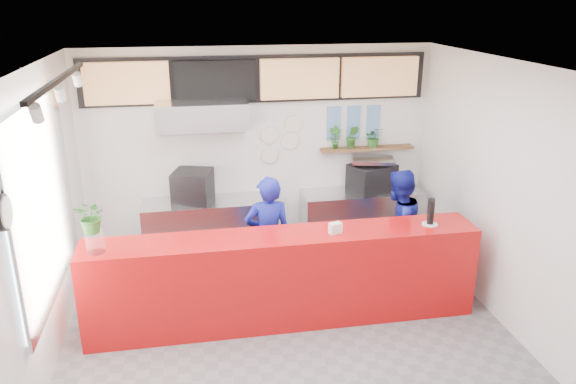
# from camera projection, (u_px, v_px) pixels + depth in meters

# --- Properties ---
(floor) EXTENTS (5.00, 5.00, 0.00)m
(floor) POSITION_uv_depth(u_px,v_px,m) (290.00, 338.00, 6.31)
(floor) COLOR slate
(floor) RESTS_ON ground
(ceiling) EXTENTS (5.00, 5.00, 0.00)m
(ceiling) POSITION_uv_depth(u_px,v_px,m) (291.00, 68.00, 5.31)
(ceiling) COLOR silver
(wall_back) EXTENTS (5.00, 0.00, 5.00)m
(wall_back) POSITION_uv_depth(u_px,v_px,m) (259.00, 152.00, 8.13)
(wall_back) COLOR white
(wall_back) RESTS_ON ground
(wall_left) EXTENTS (0.00, 5.00, 5.00)m
(wall_left) POSITION_uv_depth(u_px,v_px,m) (35.00, 232.00, 5.39)
(wall_left) COLOR white
(wall_left) RESTS_ON ground
(wall_right) EXTENTS (0.00, 5.00, 5.00)m
(wall_right) POSITION_uv_depth(u_px,v_px,m) (512.00, 200.00, 6.23)
(wall_right) COLOR white
(wall_right) RESTS_ON ground
(service_counter) EXTENTS (4.50, 0.60, 1.10)m
(service_counter) POSITION_uv_depth(u_px,v_px,m) (284.00, 278.00, 6.50)
(service_counter) COLOR #B30C0D
(service_counter) RESTS_ON ground
(cream_band) EXTENTS (5.00, 0.02, 0.80)m
(cream_band) POSITION_uv_depth(u_px,v_px,m) (258.00, 75.00, 7.75)
(cream_band) COLOR beige
(cream_band) RESTS_ON wall_back
(prep_bench) EXTENTS (1.80, 0.60, 0.90)m
(prep_bench) POSITION_uv_depth(u_px,v_px,m) (208.00, 230.00, 8.06)
(prep_bench) COLOR #B2B5BA
(prep_bench) RESTS_ON ground
(panini_oven) EXTENTS (0.62, 0.62, 0.45)m
(panini_oven) POSITION_uv_depth(u_px,v_px,m) (193.00, 187.00, 7.81)
(panini_oven) COLOR black
(panini_oven) RESTS_ON prep_bench
(extraction_hood) EXTENTS (1.20, 0.70, 0.35)m
(extraction_hood) POSITION_uv_depth(u_px,v_px,m) (202.00, 114.00, 7.45)
(extraction_hood) COLOR #B2B5BA
(extraction_hood) RESTS_ON ceiling
(hood_lip) EXTENTS (1.20, 0.69, 0.31)m
(hood_lip) POSITION_uv_depth(u_px,v_px,m) (203.00, 129.00, 7.52)
(hood_lip) COLOR #B2B5BA
(hood_lip) RESTS_ON ceiling
(right_bench) EXTENTS (1.80, 0.60, 0.90)m
(right_bench) POSITION_uv_depth(u_px,v_px,m) (361.00, 219.00, 8.45)
(right_bench) COLOR #B2B5BA
(right_bench) RESTS_ON ground
(espresso_machine) EXTENTS (0.75, 0.65, 0.41)m
(espresso_machine) POSITION_uv_depth(u_px,v_px,m) (372.00, 178.00, 8.26)
(espresso_machine) COLOR black
(espresso_machine) RESTS_ON right_bench
(espresso_tray) EXTENTS (0.68, 0.55, 0.06)m
(espresso_tray) POSITION_uv_depth(u_px,v_px,m) (373.00, 160.00, 8.16)
(espresso_tray) COLOR #ABADB2
(espresso_tray) RESTS_ON espresso_machine
(herb_shelf) EXTENTS (1.40, 0.18, 0.04)m
(herb_shelf) POSITION_uv_depth(u_px,v_px,m) (367.00, 148.00, 8.30)
(herb_shelf) COLOR brown
(herb_shelf) RESTS_ON wall_back
(menu_board_far_left) EXTENTS (1.10, 0.10, 0.55)m
(menu_board_far_left) POSITION_uv_depth(u_px,v_px,m) (127.00, 83.00, 7.37)
(menu_board_far_left) COLOR tan
(menu_board_far_left) RESTS_ON wall_back
(menu_board_mid_left) EXTENTS (1.10, 0.10, 0.55)m
(menu_board_mid_left) POSITION_uv_depth(u_px,v_px,m) (215.00, 81.00, 7.57)
(menu_board_mid_left) COLOR black
(menu_board_mid_left) RESTS_ON wall_back
(menu_board_mid_right) EXTENTS (1.10, 0.10, 0.55)m
(menu_board_mid_right) POSITION_uv_depth(u_px,v_px,m) (300.00, 79.00, 7.76)
(menu_board_mid_right) COLOR tan
(menu_board_mid_right) RESTS_ON wall_back
(menu_board_far_right) EXTENTS (1.10, 0.10, 0.55)m
(menu_board_far_right) POSITION_uv_depth(u_px,v_px,m) (380.00, 77.00, 7.96)
(menu_board_far_right) COLOR tan
(menu_board_far_right) RESTS_ON wall_back
(soffit) EXTENTS (4.80, 0.04, 0.65)m
(soffit) POSITION_uv_depth(u_px,v_px,m) (258.00, 79.00, 7.74)
(soffit) COLOR black
(soffit) RESTS_ON wall_back
(window_pane) EXTENTS (0.04, 2.20, 1.90)m
(window_pane) POSITION_uv_depth(u_px,v_px,m) (42.00, 202.00, 5.60)
(window_pane) COLOR silver
(window_pane) RESTS_ON wall_left
(window_frame) EXTENTS (0.03, 2.30, 2.00)m
(window_frame) POSITION_uv_depth(u_px,v_px,m) (45.00, 201.00, 5.61)
(window_frame) COLOR #B2B5BA
(window_frame) RESTS_ON wall_left
(wall_clock_rim) EXTENTS (0.05, 0.30, 0.30)m
(wall_clock_rim) POSITION_uv_depth(u_px,v_px,m) (2.00, 212.00, 4.37)
(wall_clock_rim) COLOR black
(wall_clock_rim) RESTS_ON wall_left
(wall_clock_face) EXTENTS (0.02, 0.26, 0.26)m
(wall_clock_face) POSITION_uv_depth(u_px,v_px,m) (6.00, 212.00, 4.38)
(wall_clock_face) COLOR white
(wall_clock_face) RESTS_ON wall_left
(track_rail) EXTENTS (0.05, 2.40, 0.04)m
(track_rail) POSITION_uv_depth(u_px,v_px,m) (58.00, 80.00, 4.97)
(track_rail) COLOR black
(track_rail) RESTS_ON ceiling
(dec_plate_a) EXTENTS (0.24, 0.03, 0.24)m
(dec_plate_a) POSITION_uv_depth(u_px,v_px,m) (269.00, 135.00, 8.04)
(dec_plate_a) COLOR silver
(dec_plate_a) RESTS_ON wall_back
(dec_plate_b) EXTENTS (0.24, 0.03, 0.24)m
(dec_plate_b) POSITION_uv_depth(u_px,v_px,m) (290.00, 141.00, 8.12)
(dec_plate_b) COLOR silver
(dec_plate_b) RESTS_ON wall_back
(dec_plate_c) EXTENTS (0.24, 0.03, 0.24)m
(dec_plate_c) POSITION_uv_depth(u_px,v_px,m) (270.00, 155.00, 8.14)
(dec_plate_c) COLOR silver
(dec_plate_c) RESTS_ON wall_back
(dec_plate_d) EXTENTS (0.24, 0.03, 0.24)m
(dec_plate_d) POSITION_uv_depth(u_px,v_px,m) (293.00, 124.00, 8.05)
(dec_plate_d) COLOR silver
(dec_plate_d) RESTS_ON wall_back
(photo_frame_a) EXTENTS (0.20, 0.02, 0.25)m
(photo_frame_a) POSITION_uv_depth(u_px,v_px,m) (334.00, 115.00, 8.13)
(photo_frame_a) COLOR #598CBF
(photo_frame_a) RESTS_ON wall_back
(photo_frame_b) EXTENTS (0.20, 0.02, 0.25)m
(photo_frame_b) POSITION_uv_depth(u_px,v_px,m) (354.00, 114.00, 8.18)
(photo_frame_b) COLOR #598CBF
(photo_frame_b) RESTS_ON wall_back
(photo_frame_c) EXTENTS (0.20, 0.02, 0.25)m
(photo_frame_c) POSITION_uv_depth(u_px,v_px,m) (373.00, 114.00, 8.23)
(photo_frame_c) COLOR #598CBF
(photo_frame_c) RESTS_ON wall_back
(photo_frame_d) EXTENTS (0.20, 0.02, 0.25)m
(photo_frame_d) POSITION_uv_depth(u_px,v_px,m) (333.00, 132.00, 8.21)
(photo_frame_d) COLOR #598CBF
(photo_frame_d) RESTS_ON wall_back
(photo_frame_e) EXTENTS (0.20, 0.02, 0.25)m
(photo_frame_e) POSITION_uv_depth(u_px,v_px,m) (353.00, 131.00, 8.26)
(photo_frame_e) COLOR #598CBF
(photo_frame_e) RESTS_ON wall_back
(photo_frame_f) EXTENTS (0.20, 0.02, 0.25)m
(photo_frame_f) POSITION_uv_depth(u_px,v_px,m) (373.00, 130.00, 8.31)
(photo_frame_f) COLOR #598CBF
(photo_frame_f) RESTS_ON wall_back
(staff_center) EXTENTS (0.59, 0.40, 1.60)m
(staff_center) POSITION_uv_depth(u_px,v_px,m) (268.00, 238.00, 6.97)
(staff_center) COLOR navy
(staff_center) RESTS_ON ground
(staff_right) EXTENTS (0.97, 0.92, 1.57)m
(staff_right) POSITION_uv_depth(u_px,v_px,m) (397.00, 228.00, 7.28)
(staff_right) COLOR navy
(staff_right) RESTS_ON ground
(herb_a) EXTENTS (0.20, 0.15, 0.34)m
(herb_a) POSITION_uv_depth(u_px,v_px,m) (335.00, 137.00, 8.16)
(herb_a) COLOR #2A6222
(herb_a) RESTS_ON herb_shelf
(herb_b) EXTENTS (0.23, 0.21, 0.34)m
(herb_b) POSITION_uv_depth(u_px,v_px,m) (352.00, 137.00, 8.20)
(herb_b) COLOR #2A6222
(herb_b) RESTS_ON herb_shelf
(herb_c) EXTENTS (0.28, 0.24, 0.29)m
(herb_c) POSITION_uv_depth(u_px,v_px,m) (374.00, 137.00, 8.26)
(herb_c) COLOR #2A6222
(herb_c) RESTS_ON herb_shelf
(glass_vase) EXTENTS (0.21, 0.21, 0.24)m
(glass_vase) POSITION_uv_depth(u_px,v_px,m) (95.00, 242.00, 5.85)
(glass_vase) COLOR silver
(glass_vase) RESTS_ON service_counter
(basil_vase) EXTENTS (0.41, 0.39, 0.36)m
(basil_vase) POSITION_uv_depth(u_px,v_px,m) (92.00, 217.00, 5.76)
(basil_vase) COLOR #2A6222
(basil_vase) RESTS_ON glass_vase
(napkin_holder) EXTENTS (0.16, 0.13, 0.12)m
(napkin_holder) POSITION_uv_depth(u_px,v_px,m) (335.00, 228.00, 6.33)
(napkin_holder) COLOR silver
(napkin_holder) RESTS_ON service_counter
(white_plate) EXTENTS (0.21, 0.21, 0.01)m
(white_plate) POSITION_uv_depth(u_px,v_px,m) (430.00, 224.00, 6.58)
(white_plate) COLOR silver
(white_plate) RESTS_ON service_counter
(pepper_mill) EXTENTS (0.09, 0.09, 0.31)m
(pepper_mill) POSITION_uv_depth(u_px,v_px,m) (431.00, 211.00, 6.53)
(pepper_mill) COLOR black
(pepper_mill) RESTS_ON white_plate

